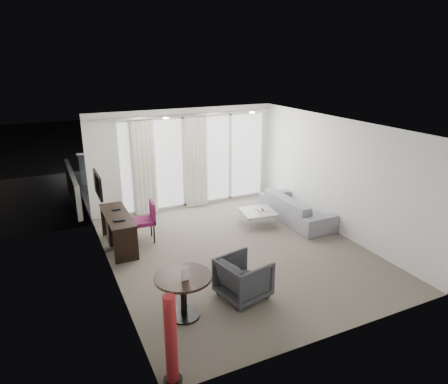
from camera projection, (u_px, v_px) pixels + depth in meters
name	position (u px, v px, depth m)	size (l,w,h in m)	color
floor	(236.00, 250.00, 8.33)	(5.00, 6.00, 0.00)	#5F574C
ceiling	(238.00, 126.00, 7.49)	(5.00, 6.00, 0.00)	white
wall_left	(108.00, 211.00, 6.90)	(0.00, 6.00, 2.60)	silver
wall_right	(336.00, 176.00, 8.92)	(0.00, 6.00, 2.60)	silver
wall_front	(339.00, 256.00, 5.34)	(5.00, 0.00, 2.60)	silver
window_panel	(196.00, 161.00, 10.62)	(4.00, 0.02, 2.38)	white
window_frame	(196.00, 161.00, 10.61)	(4.10, 0.06, 2.44)	white
curtain_left	(144.00, 169.00, 9.89)	(0.60, 0.20, 2.38)	silver
curtain_right	(196.00, 163.00, 10.46)	(0.60, 0.20, 2.38)	silver
curtain_track	(186.00, 115.00, 9.96)	(4.80, 0.04, 0.04)	#B2B2B7
downlight_a	(166.00, 118.00, 8.50)	(0.12, 0.12, 0.02)	#FFE0B2
downlight_b	(252.00, 113.00, 9.35)	(0.12, 0.12, 0.02)	#FFE0B2
desk	(119.00, 231.00, 8.37)	(0.49, 1.56, 0.73)	black
tv	(98.00, 185.00, 8.14)	(0.05, 0.80, 0.50)	black
desk_chair	(144.00, 222.00, 8.61)	(0.49, 0.46, 0.90)	#6A1544
round_table	(184.00, 296.00, 6.11)	(0.88, 0.88, 0.71)	black
menu_card	(185.00, 279.00, 5.87)	(0.11, 0.02, 0.21)	white
red_lamp	(171.00, 340.00, 4.78)	(0.24, 0.24, 1.22)	maroon
tub_armchair	(243.00, 278.00, 6.62)	(0.75, 0.77, 0.70)	#2F3034
coffee_table	(258.00, 218.00, 9.55)	(0.77, 0.77, 0.35)	gray
remote	(263.00, 210.00, 9.53)	(0.05, 0.17, 0.02)	black
magazine	(262.00, 209.00, 9.57)	(0.22, 0.27, 0.02)	gray
sofa	(296.00, 208.00, 9.76)	(2.17, 0.85, 0.63)	gray
terrace_slab	(179.00, 190.00, 12.32)	(5.60, 3.00, 0.12)	#4D4D50
rattan_chair_a	(191.00, 169.00, 12.62)	(0.62, 0.62, 0.91)	#543523
rattan_chair_b	(211.00, 168.00, 13.04)	(0.50, 0.50, 0.74)	#543523
rattan_table	(217.00, 183.00, 11.98)	(0.46, 0.46, 0.46)	#543523
balustrade	(164.00, 161.00, 13.38)	(5.50, 0.06, 1.05)	#B2B2B7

